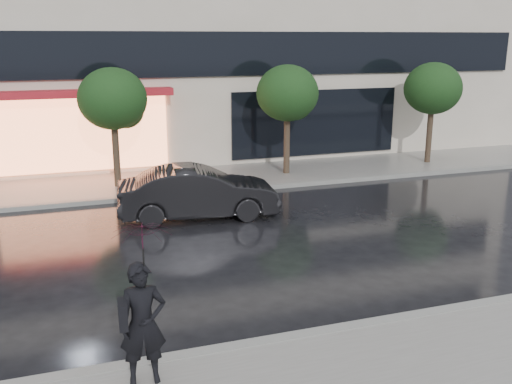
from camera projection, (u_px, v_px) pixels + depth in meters
name	position (u px, v px, depth m)	size (l,w,h in m)	color
ground	(333.00, 306.00, 10.73)	(120.00, 120.00, 0.00)	black
sidewalk_far	(205.00, 179.00, 20.09)	(60.00, 3.50, 0.12)	slate
curb_near	(358.00, 327.00, 9.79)	(60.00, 0.25, 0.14)	gray
curb_far	(217.00, 191.00, 18.49)	(60.00, 0.25, 0.14)	gray
tree_mid_west	(115.00, 101.00, 18.24)	(2.20, 2.20, 3.99)	#33261C
tree_mid_east	(289.00, 95.00, 20.08)	(2.20, 2.20, 3.99)	#33261C
tree_far_east	(434.00, 90.00, 21.92)	(2.20, 2.20, 3.99)	#33261C
parked_car	(198.00, 193.00, 15.81)	(1.54, 4.40, 1.45)	black
pedestrian_with_umbrella	(143.00, 288.00, 7.82)	(0.86, 0.88, 2.37)	black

